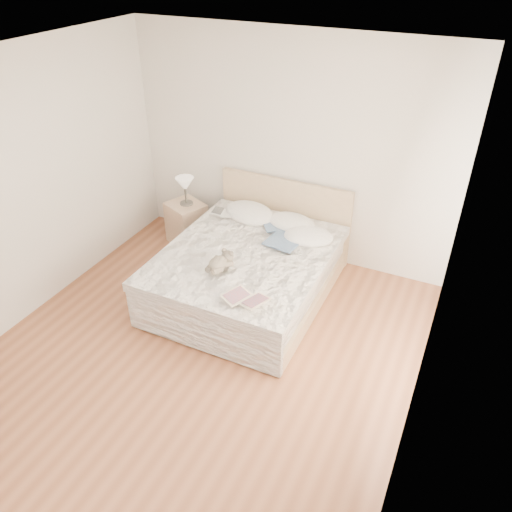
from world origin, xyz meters
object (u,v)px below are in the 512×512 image
bed (250,270)px  teddy_bear (218,268)px  childrens_book (246,299)px  photo_book (223,213)px  nightstand (187,223)px  table_lamp (185,185)px

bed → teddy_bear: 0.65m
childrens_book → teddy_bear: (-0.47, 0.31, 0.02)m
photo_book → childrens_book: bearing=-66.2°
nightstand → teddy_bear: teddy_bear is taller
bed → childrens_book: bed is taller
nightstand → photo_book: photo_book is taller
table_lamp → photo_book: size_ratio=1.17×
bed → photo_book: bed is taller
nightstand → childrens_book: (1.62, -1.51, 0.35)m
teddy_bear → bed: bearing=88.6°
teddy_bear → photo_book: bearing=123.7°
bed → teddy_bear: bearing=-99.2°
bed → childrens_book: (0.38, -0.86, 0.32)m
table_lamp → childrens_book: 2.22m
nightstand → table_lamp: table_lamp is taller
nightstand → teddy_bear: size_ratio=1.87×
photo_book → teddy_bear: bearing=-75.8°
nightstand → childrens_book: size_ratio=1.42×
photo_book → table_lamp: bearing=157.1°
nightstand → table_lamp: bearing=44.9°
photo_book → childrens_book: 1.72m
nightstand → photo_book: size_ratio=1.79×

